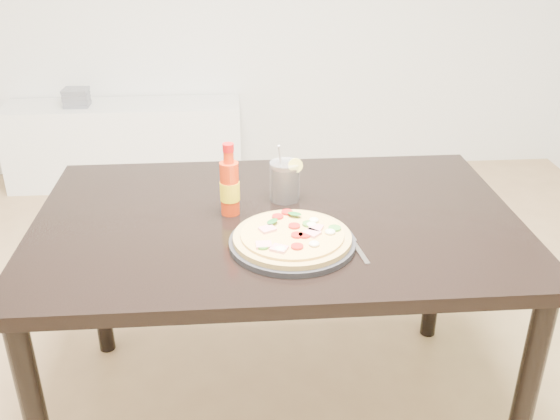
{
  "coord_description": "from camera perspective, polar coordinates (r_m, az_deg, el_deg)",
  "views": [
    {
      "loc": [
        -0.13,
        -1.59,
        1.57
      ],
      "look_at": [
        -0.02,
        -0.1,
        0.83
      ],
      "focal_mm": 40.0,
      "sensor_mm": 36.0,
      "label": 1
    }
  ],
  "objects": [
    {
      "name": "cd_stack",
      "position": [
        3.89,
        -18.12,
        9.75
      ],
      "size": [
        0.14,
        0.12,
        0.1
      ],
      "color": "slate",
      "rests_on": "media_console"
    },
    {
      "name": "plate",
      "position": [
        1.66,
        1.12,
        -3.0
      ],
      "size": [
        0.34,
        0.34,
        0.02
      ],
      "primitive_type": "cylinder",
      "color": "black",
      "rests_on": "dining_table"
    },
    {
      "name": "cola_cup",
      "position": [
        1.9,
        0.45,
        2.59
      ],
      "size": [
        0.1,
        0.09,
        0.18
      ],
      "rotation": [
        0.0,
        0.0,
        0.1
      ],
      "color": "black",
      "rests_on": "dining_table"
    },
    {
      "name": "dining_table",
      "position": [
        1.85,
        -0.28,
        -2.91
      ],
      "size": [
        1.4,
        0.9,
        0.75
      ],
      "color": "black",
      "rests_on": "ground"
    },
    {
      "name": "floor",
      "position": [
        2.23,
        0.29,
        -18.33
      ],
      "size": [
        4.5,
        4.5,
        0.0
      ],
      "primitive_type": "plane",
      "color": "#9E7A51",
      "rests_on": "ground"
    },
    {
      "name": "fork",
      "position": [
        1.67,
        6.88,
        -3.21
      ],
      "size": [
        0.04,
        0.19,
        0.0
      ],
      "rotation": [
        0.0,
        0.0,
        0.14
      ],
      "color": "silver",
      "rests_on": "dining_table"
    },
    {
      "name": "pizza",
      "position": [
        1.65,
        1.16,
        -2.43
      ],
      "size": [
        0.31,
        0.31,
        0.03
      ],
      "color": "tan",
      "rests_on": "plate"
    },
    {
      "name": "media_console",
      "position": [
        3.95,
        -13.92,
        5.88
      ],
      "size": [
        1.4,
        0.34,
        0.5
      ],
      "primitive_type": "cube",
      "color": "white",
      "rests_on": "ground"
    },
    {
      "name": "hot_sauce_bottle",
      "position": [
        1.8,
        -4.62,
        2.15
      ],
      "size": [
        0.06,
        0.06,
        0.22
      ],
      "rotation": [
        0.0,
        0.0,
        0.06
      ],
      "color": "red",
      "rests_on": "dining_table"
    }
  ]
}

